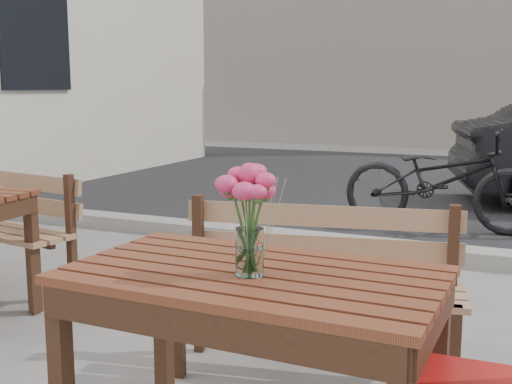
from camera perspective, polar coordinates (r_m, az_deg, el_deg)
street at (r=7.21m, az=16.03°, el=-1.47°), size 30.00×8.12×0.12m
main_table at (r=2.13m, az=-0.25°, el=-10.16°), size 1.22×0.73×0.74m
main_bench at (r=3.03m, az=5.52°, el=-6.64°), size 1.38×0.64×0.83m
main_vase at (r=1.99m, az=-0.58°, el=-1.26°), size 0.19×0.19×0.36m
second_bench at (r=4.57m, az=-21.78°, el=-1.87°), size 1.37×0.60×0.82m
bicycle at (r=6.26m, az=16.12°, el=1.08°), size 1.83×0.67×0.96m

